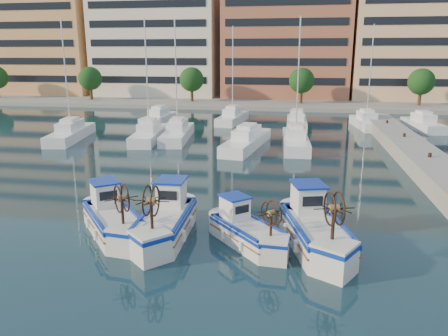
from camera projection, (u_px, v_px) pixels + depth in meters
The scene contains 7 objects.
ground at pixel (213, 240), 20.10m from camera, with size 300.00×300.00×0.00m, color #1A3544.
waterfront at pixel (333, 38), 77.82m from camera, with size 180.00×40.00×25.60m.
yacht_marina at pixel (239, 129), 46.42m from camera, with size 39.81×23.89×11.50m.
fishing_boat_a at pixel (112, 217), 20.72m from camera, with size 4.28×4.73×2.95m.
fishing_boat_b at pixel (166, 219), 20.35m from camera, with size 2.20×5.05×3.12m.
fishing_boat_c at pixel (246, 229), 19.57m from camera, with size 3.84×4.02×2.55m.
fishing_boat_d at pixel (314, 227), 19.27m from camera, with size 3.36×5.38×3.26m.
Camera 1 is at (3.60, -18.25, 8.33)m, focal length 35.00 mm.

